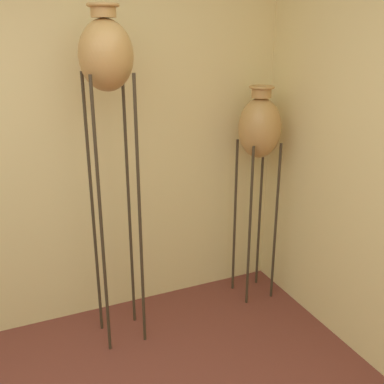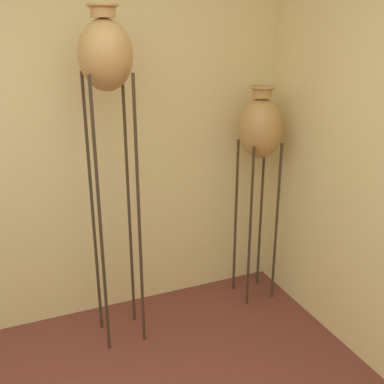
# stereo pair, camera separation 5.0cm
# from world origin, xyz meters

# --- Properties ---
(vase_stand_tall) EXTENTS (0.31, 0.31, 2.15)m
(vase_stand_tall) POSITION_xyz_m (0.62, 1.61, 1.82)
(vase_stand_tall) COLOR #382D1E
(vase_stand_tall) RESTS_ON ground_plane
(vase_stand_medium) EXTENTS (0.31, 0.31, 1.65)m
(vase_stand_medium) POSITION_xyz_m (1.73, 1.71, 1.33)
(vase_stand_medium) COLOR #382D1E
(vase_stand_medium) RESTS_ON ground_plane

